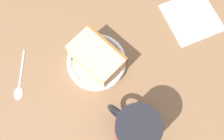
% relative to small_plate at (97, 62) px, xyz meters
% --- Properties ---
extents(ground_plane, '(1.18, 1.18, 0.03)m').
position_rel_small_plate_xyz_m(ground_plane, '(0.03, 0.01, -0.03)').
color(ground_plane, brown).
extents(small_plate, '(0.13, 0.13, 0.02)m').
position_rel_small_plate_xyz_m(small_plate, '(0.00, 0.00, 0.00)').
color(small_plate, white).
rests_on(small_plate, ground_plane).
extents(cake_slice, '(0.09, 0.12, 0.05)m').
position_rel_small_plate_xyz_m(cake_slice, '(0.00, 0.00, 0.03)').
color(cake_slice, brown).
rests_on(cake_slice, small_plate).
extents(tea_mug, '(0.08, 0.11, 0.11)m').
position_rel_small_plate_xyz_m(tea_mug, '(-0.03, -0.17, 0.05)').
color(tea_mug, black).
rests_on(tea_mug, ground_plane).
extents(teaspoon, '(0.08, 0.10, 0.01)m').
position_rel_small_plate_xyz_m(teaspoon, '(-0.17, 0.06, -0.01)').
color(teaspoon, silver).
rests_on(teaspoon, ground_plane).
extents(folded_napkin, '(0.15, 0.15, 0.01)m').
position_rel_small_plate_xyz_m(folded_napkin, '(0.25, -0.05, -0.01)').
color(folded_napkin, white).
rests_on(folded_napkin, ground_plane).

